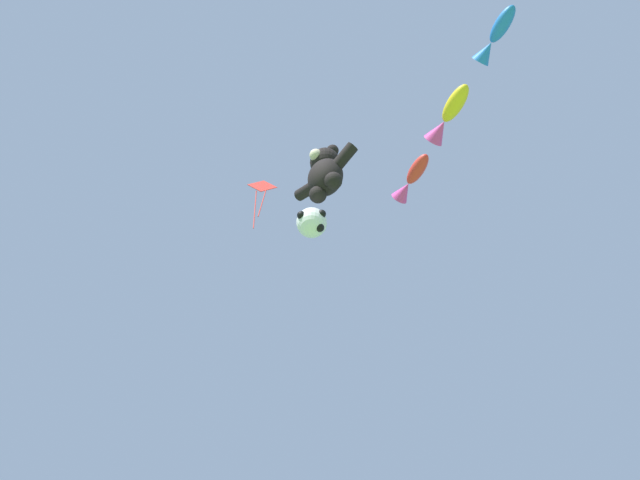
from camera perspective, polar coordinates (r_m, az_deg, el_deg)
teddy_bear_kite at (r=13.51m, az=0.58°, el=7.73°), size 2.21×0.97×2.24m
soccer_ball_kite at (r=12.19m, az=-0.93°, el=2.01°), size 0.83×0.83×0.77m
fish_kite_crimson at (r=15.40m, az=10.30°, el=6.74°), size 1.69×0.99×0.53m
fish_kite_goldfin at (r=14.60m, az=14.29°, el=13.41°), size 1.81×1.10×0.57m
fish_kite_cobalt at (r=14.08m, az=19.26°, el=20.94°), size 1.50×0.91×0.47m
diamond_kite at (r=16.26m, az=-6.72°, el=5.58°), size 0.63×0.78×2.86m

